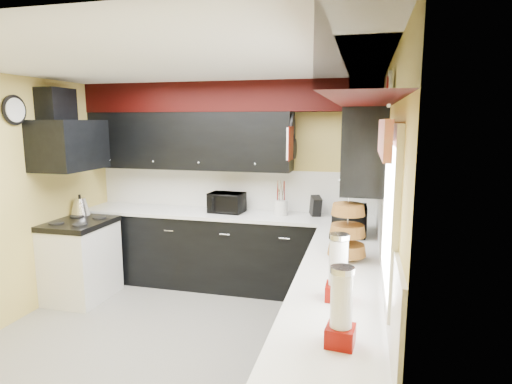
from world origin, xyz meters
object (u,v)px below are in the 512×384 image
at_px(microwave, 349,220).
at_px(kettle, 80,207).
at_px(toaster_oven, 226,203).
at_px(knife_block, 316,206).
at_px(utensil_crock, 281,208).

xyz_separation_m(microwave, kettle, (-3.19, 0.17, -0.05)).
xyz_separation_m(toaster_oven, kettle, (-1.70, -0.49, -0.04)).
xyz_separation_m(toaster_oven, knife_block, (1.08, 0.05, -0.00)).
bearing_deg(knife_block, toaster_oven, 160.83).
distance_m(microwave, utensil_crock, 1.06).
bearing_deg(microwave, toaster_oven, 64.83).
relative_size(microwave, kettle, 2.14).
bearing_deg(toaster_oven, microwave, -19.09).
relative_size(microwave, utensil_crock, 2.72).
height_order(microwave, kettle, microwave).
bearing_deg(toaster_oven, kettle, -159.28).
bearing_deg(kettle, toaster_oven, 16.01).
bearing_deg(kettle, utensil_crock, 11.90).
xyz_separation_m(microwave, utensil_crock, (-0.82, 0.67, -0.05)).
bearing_deg(knife_block, microwave, -81.60).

